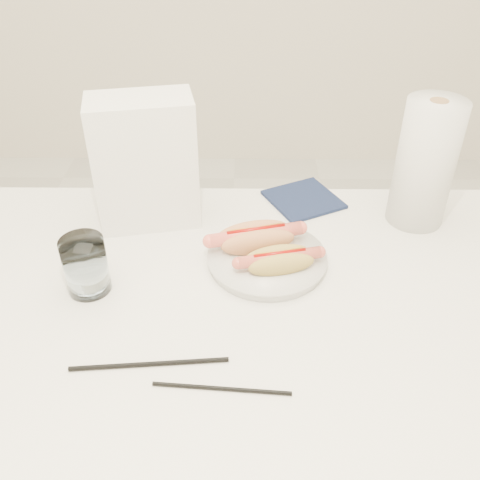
{
  "coord_description": "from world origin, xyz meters",
  "views": [
    {
      "loc": [
        0.06,
        -0.66,
        1.38
      ],
      "look_at": [
        0.05,
        0.1,
        0.82
      ],
      "focal_mm": 40.14,
      "sensor_mm": 36.0,
      "label": 1
    }
  ],
  "objects_px": {
    "table": "(212,334)",
    "paper_towel_roll": "(425,164)",
    "plate": "(267,260)",
    "hotdog_right": "(279,260)",
    "napkin_box": "(145,163)",
    "water_glass": "(86,265)",
    "hotdog_left": "(256,238)"
  },
  "relations": [
    {
      "from": "plate",
      "to": "hotdog_left",
      "type": "height_order",
      "value": "hotdog_left"
    },
    {
      "from": "table",
      "to": "hotdog_left",
      "type": "bearing_deg",
      "value": 63.09
    },
    {
      "from": "water_glass",
      "to": "napkin_box",
      "type": "relative_size",
      "value": 0.39
    },
    {
      "from": "plate",
      "to": "paper_towel_roll",
      "type": "relative_size",
      "value": 0.83
    },
    {
      "from": "plate",
      "to": "water_glass",
      "type": "height_order",
      "value": "water_glass"
    },
    {
      "from": "paper_towel_roll",
      "to": "table",
      "type": "bearing_deg",
      "value": -145.69
    },
    {
      "from": "table",
      "to": "plate",
      "type": "xyz_separation_m",
      "value": [
        0.1,
        0.12,
        0.07
      ]
    },
    {
      "from": "hotdog_left",
      "to": "napkin_box",
      "type": "relative_size",
      "value": 0.67
    },
    {
      "from": "water_glass",
      "to": "table",
      "type": "bearing_deg",
      "value": -13.21
    },
    {
      "from": "hotdog_right",
      "to": "water_glass",
      "type": "xyz_separation_m",
      "value": [
        -0.33,
        -0.04,
        0.02
      ]
    },
    {
      "from": "hotdog_left",
      "to": "hotdog_right",
      "type": "height_order",
      "value": "hotdog_left"
    },
    {
      "from": "water_glass",
      "to": "napkin_box",
      "type": "bearing_deg",
      "value": 71.15
    },
    {
      "from": "table",
      "to": "paper_towel_roll",
      "type": "height_order",
      "value": "paper_towel_roll"
    },
    {
      "from": "hotdog_left",
      "to": "water_glass",
      "type": "height_order",
      "value": "water_glass"
    },
    {
      "from": "hotdog_right",
      "to": "paper_towel_roll",
      "type": "bearing_deg",
      "value": 20.4
    },
    {
      "from": "table",
      "to": "hotdog_right",
      "type": "xyz_separation_m",
      "value": [
        0.12,
        0.09,
        0.1
      ]
    },
    {
      "from": "hotdog_right",
      "to": "water_glass",
      "type": "distance_m",
      "value": 0.34
    },
    {
      "from": "table",
      "to": "hotdog_right",
      "type": "height_order",
      "value": "hotdog_right"
    },
    {
      "from": "hotdog_right",
      "to": "paper_towel_roll",
      "type": "distance_m",
      "value": 0.36
    },
    {
      "from": "napkin_box",
      "to": "paper_towel_roll",
      "type": "relative_size",
      "value": 1.02
    },
    {
      "from": "napkin_box",
      "to": "paper_towel_roll",
      "type": "height_order",
      "value": "napkin_box"
    },
    {
      "from": "table",
      "to": "plate",
      "type": "distance_m",
      "value": 0.17
    },
    {
      "from": "paper_towel_roll",
      "to": "napkin_box",
      "type": "bearing_deg",
      "value": -179.46
    },
    {
      "from": "table",
      "to": "napkin_box",
      "type": "xyz_separation_m",
      "value": [
        -0.14,
        0.27,
        0.19
      ]
    },
    {
      "from": "water_glass",
      "to": "paper_towel_roll",
      "type": "distance_m",
      "value": 0.67
    },
    {
      "from": "table",
      "to": "paper_towel_roll",
      "type": "bearing_deg",
      "value": 34.31
    },
    {
      "from": "plate",
      "to": "napkin_box",
      "type": "height_order",
      "value": "napkin_box"
    },
    {
      "from": "plate",
      "to": "water_glass",
      "type": "xyz_separation_m",
      "value": [
        -0.31,
        -0.07,
        0.04
      ]
    },
    {
      "from": "water_glass",
      "to": "paper_towel_roll",
      "type": "height_order",
      "value": "paper_towel_roll"
    },
    {
      "from": "plate",
      "to": "napkin_box",
      "type": "xyz_separation_m",
      "value": [
        -0.24,
        0.15,
        0.12
      ]
    },
    {
      "from": "plate",
      "to": "hotdog_right",
      "type": "distance_m",
      "value": 0.05
    },
    {
      "from": "plate",
      "to": "paper_towel_roll",
      "type": "height_order",
      "value": "paper_towel_roll"
    }
  ]
}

